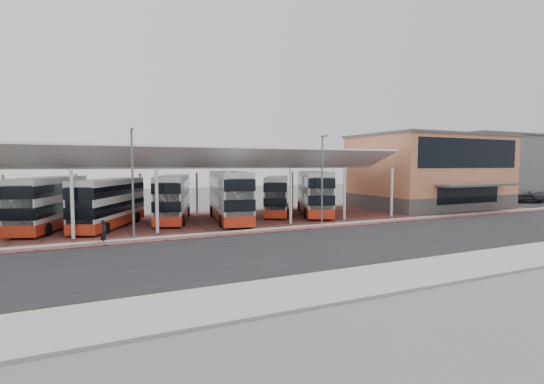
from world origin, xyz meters
The scene contains 21 objects.
ground centered at (0.00, 0.00, 0.00)m, with size 140.00×140.00×0.00m, color #52544E.
road centered at (0.00, -1.00, 0.01)m, with size 120.00×14.00×0.02m, color black.
forecourt centered at (2.00, 13.00, 0.03)m, with size 72.00×16.00×0.06m, color brown.
sidewalk centered at (0.00, -9.00, 0.07)m, with size 120.00×4.00×0.14m, color gray.
north_kerb centered at (0.00, 6.20, 0.07)m, with size 120.00×0.80×0.14m, color gray.
yellow_line_near centered at (0.00, -7.00, 0.03)m, with size 120.00×0.12×0.01m, color yellow.
yellow_line_far centered at (0.00, -6.70, 0.03)m, with size 120.00×0.12×0.01m, color yellow.
canopy centered at (-6.00, 13.94, 5.80)m, with size 37.00×11.63×7.07m.
terminal centered at (23.00, 13.92, 4.66)m, with size 18.40×14.40×9.25m.
warehouse centered at (48.00, 24.00, 5.15)m, with size 30.50×20.50×10.25m.
lamp_west centered at (-14.00, 6.27, 4.36)m, with size 0.16×0.90×8.07m.
lamp_east centered at (2.00, 6.27, 4.36)m, with size 0.16×0.90×8.07m.
bus_0 centered at (-19.89, 14.44, 2.24)m, with size 5.74×10.89×4.39m.
bus_1 centered at (-15.30, 13.17, 2.15)m, with size 6.71×10.14×4.20m.
bus_2 centered at (-9.49, 15.04, 2.24)m, with size 5.44×10.90×4.39m.
bus_3 centered at (-4.55, 12.60, 2.43)m, with size 4.64×11.87×4.78m.
bus_4 centered at (1.86, 15.31, 2.11)m, with size 6.70×9.94×4.13m.
bus_5 centered at (5.55, 13.55, 2.39)m, with size 6.96×11.46×4.69m.
pedestrian centered at (-15.99, 6.00, 0.86)m, with size 0.59×0.38×1.60m, color black.
suitcase centered at (-16.04, 6.64, 0.35)m, with size 0.33×0.24×0.57m, color black.
carpark_car_a centered at (39.23, 11.36, 0.75)m, with size 1.58×3.93×1.34m, color black.
Camera 1 is at (-16.83, -23.57, 5.51)m, focal length 26.00 mm.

